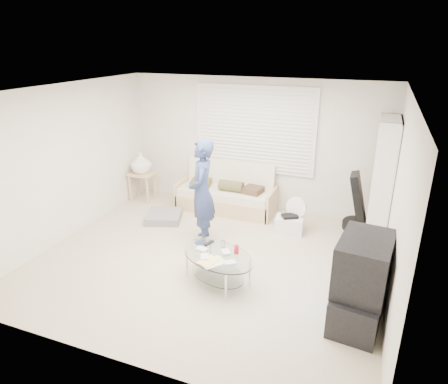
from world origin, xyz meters
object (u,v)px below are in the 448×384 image
at_px(bookshelf, 382,180).
at_px(tv_unit, 361,282).
at_px(futon_sofa, 227,195).
at_px(coffee_table, 218,260).

distance_m(bookshelf, tv_unit, 2.41).
xyz_separation_m(futon_sofa, coffee_table, (0.78, -2.40, 0.04)).
distance_m(bookshelf, coffee_table, 3.03).
bearing_deg(tv_unit, futon_sofa, 135.84).
bearing_deg(futon_sofa, coffee_table, -71.90).
bearing_deg(tv_unit, coffee_table, 175.46).
xyz_separation_m(futon_sofa, tv_unit, (2.62, -2.54, 0.22)).
height_order(tv_unit, coffee_table, tv_unit).
bearing_deg(futon_sofa, tv_unit, -44.16).
relative_size(futon_sofa, coffee_table, 1.43).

